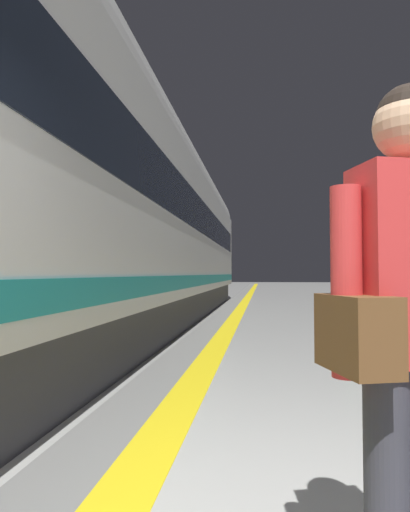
{
  "coord_description": "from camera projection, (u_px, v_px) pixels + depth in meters",
  "views": [
    {
      "loc": [
        -0.3,
        -1.33,
        1.15
      ],
      "look_at": [
        -1.4,
        7.19,
        1.49
      ],
      "focal_mm": 31.52,
      "sensor_mm": 36.0,
      "label": 1
    }
  ],
  "objects": [
    {
      "name": "waste_bin",
      "position": [
        386.0,
        303.0,
        10.78
      ],
      "size": [
        0.46,
        0.46,
        0.91
      ],
      "color": "#4C4C51",
      "rests_on": "ground"
    },
    {
      "name": "tactile_edge_band",
      "position": [
        220.0,
        319.0,
        11.32
      ],
      "size": [
        0.66,
        80.0,
        0.01
      ],
      "primitive_type": "cube",
      "color": "slate",
      "rests_on": "ground"
    },
    {
      "name": "high_speed_train",
      "position": [
        97.0,
        197.0,
        7.87
      ],
      "size": [
        2.94,
        27.95,
        4.97
      ],
      "color": "#38383D",
      "rests_on": "ground"
    },
    {
      "name": "passenger_near",
      "position": [
        356.0,
        284.0,
        9.36
      ],
      "size": [
        0.48,
        0.35,
        1.58
      ],
      "color": "brown",
      "rests_on": "ground"
    },
    {
      "name": "traveller_foreground",
      "position": [
        409.0,
        317.0,
        1.41
      ],
      "size": [
        0.57,
        0.4,
        1.76
      ],
      "color": "#383842",
      "rests_on": "ground"
    },
    {
      "name": "safety_line_strip",
      "position": [
        234.0,
        319.0,
        11.28
      ],
      "size": [
        0.36,
        80.0,
        0.01
      ],
      "primitive_type": "cube",
      "color": "yellow",
      "rests_on": "ground"
    },
    {
      "name": "suitcase_near",
      "position": [
        341.0,
        314.0,
        9.28
      ],
      "size": [
        0.44,
        0.36,
        0.58
      ],
      "color": "black",
      "rests_on": "ground"
    }
  ]
}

